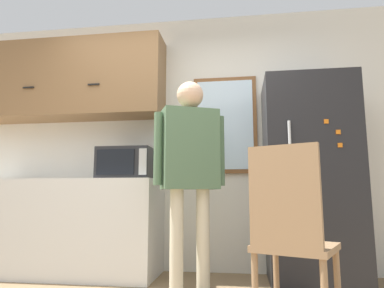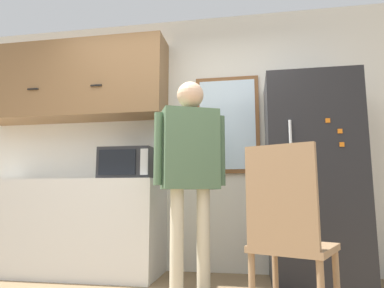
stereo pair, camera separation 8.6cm
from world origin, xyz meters
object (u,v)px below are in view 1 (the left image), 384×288
microwave (127,164)px  person (190,159)px  refrigerator (310,179)px  chair (291,229)px

microwave → person: 0.78m
refrigerator → microwave: bearing=-179.4°
person → chair: bearing=-66.1°
person → refrigerator: 1.12m
microwave → chair: 1.79m
person → chair: (0.70, -0.64, -0.50)m
refrigerator → chair: refrigerator is taller
person → refrigerator: size_ratio=0.95×
microwave → person: (0.67, -0.38, -0.00)m
microwave → chair: size_ratio=0.48×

